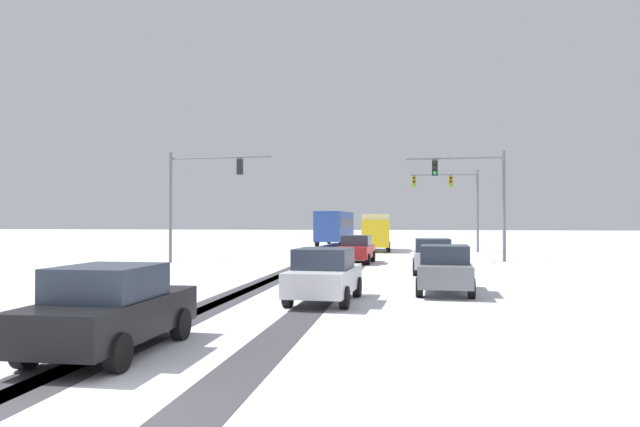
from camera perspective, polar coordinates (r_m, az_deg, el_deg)
name	(u,v)px	position (r m, az deg, el deg)	size (l,w,h in m)	color
ground_plane	(64,423)	(7.86, -24.45, -18.70)	(300.00, 300.00, 0.00)	white
wheel_track_left_lane	(265,285)	(21.70, -5.61, -7.20)	(0.90, 32.20, 0.01)	#424247
wheel_track_right_lane	(334,286)	(21.21, 1.47, -7.35)	(0.97, 32.20, 0.01)	#424247
wheel_track_center	(254,285)	(21.81, -6.67, -7.16)	(0.85, 32.20, 0.01)	#424247
sidewalk_kerb_right	(625,295)	(20.80, 28.47, -7.23)	(4.00, 32.20, 0.12)	white
traffic_signal_near_left	(198,187)	(33.69, -12.25, 2.66)	(6.28, 0.61, 6.50)	slate
traffic_signal_far_right	(454,194)	(45.64, 13.41, 1.97)	(5.29, 0.61, 6.50)	slate
traffic_signal_near_right	(477,187)	(33.87, 15.55, 2.58)	(5.65, 0.38, 6.50)	slate
car_red_lead	(357,249)	(32.80, 3.72, -3.60)	(2.00, 4.19, 1.62)	red
car_silver_second	(433,256)	(26.74, 11.32, -4.23)	(1.87, 4.12, 1.62)	#B7BABF
car_grey_third	(444,269)	(19.62, 12.47, -5.48)	(1.99, 4.18, 1.62)	slate
car_white_fourth	(325,275)	(17.02, 0.46, -6.22)	(2.01, 4.19, 1.62)	silver
car_black_fifth	(111,309)	(11.19, -20.37, -9.01)	(1.84, 4.10, 1.62)	black
bus_oncoming	(335,225)	(57.88, 1.54, -1.22)	(2.89, 11.06, 3.38)	#284793
box_truck_delivery	(376,231)	(46.78, 5.63, -1.76)	(2.57, 7.50, 3.02)	yellow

